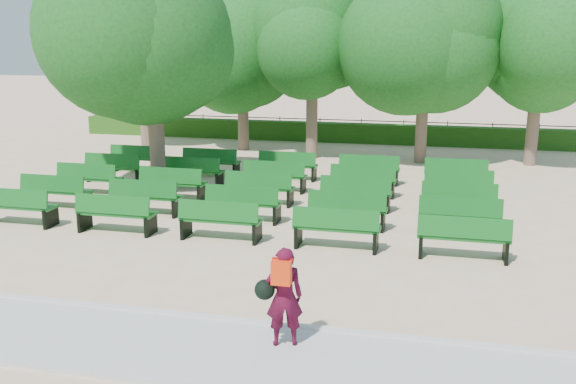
{
  "coord_description": "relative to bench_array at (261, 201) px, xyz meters",
  "views": [
    {
      "loc": [
        4.67,
        -16.03,
        4.81
      ],
      "look_at": [
        1.09,
        -1.0,
        1.1
      ],
      "focal_mm": 40.0,
      "sensor_mm": 36.0,
      "label": 1
    }
  ],
  "objects": [
    {
      "name": "person",
      "position": [
        2.8,
        -8.69,
        0.79
      ],
      "size": [
        0.81,
        0.56,
        1.62
      ],
      "rotation": [
        0.0,
        0.0,
        3.47
      ],
      "color": "#470A20",
      "rests_on": "ground"
    },
    {
      "name": "bench_array",
      "position": [
        0.0,
        0.0,
        0.0
      ],
      "size": [
        2.03,
        0.69,
        1.27
      ],
      "rotation": [
        0.0,
        0.0,
        0.03
      ],
      "color": "#105F1B",
      "rests_on": "ground"
    },
    {
      "name": "curb",
      "position": [
        0.39,
        -8.01,
        -0.05
      ],
      "size": [
        30.0,
        0.12,
        0.1
      ],
      "primitive_type": "cube",
      "color": "silver",
      "rests_on": "ground"
    },
    {
      "name": "tree_among",
      "position": [
        -3.66,
        0.84,
        4.7
      ],
      "size": [
        5.18,
        5.18,
        7.15
      ],
      "color": "brown",
      "rests_on": "ground"
    },
    {
      "name": "paving",
      "position": [
        0.39,
        -9.16,
        -0.07
      ],
      "size": [
        30.0,
        2.2,
        0.06
      ],
      "primitive_type": "cube",
      "color": "beige",
      "rests_on": "ground"
    },
    {
      "name": "tree_line",
      "position": [
        0.39,
        8.24,
        -0.1
      ],
      "size": [
        21.8,
        6.8,
        7.04
      ],
      "primitive_type": null,
      "color": "#1A5E1C",
      "rests_on": "ground"
    },
    {
      "name": "ground",
      "position": [
        0.39,
        -1.76,
        -0.1
      ],
      "size": [
        120.0,
        120.0,
        0.0
      ],
      "primitive_type": "plane",
      "color": "beige"
    },
    {
      "name": "fence",
      "position": [
        0.39,
        12.64,
        -0.1
      ],
      "size": [
        26.0,
        0.1,
        1.02
      ],
      "primitive_type": null,
      "color": "black",
      "rests_on": "ground"
    },
    {
      "name": "hedge",
      "position": [
        0.39,
        12.24,
        0.35
      ],
      "size": [
        26.0,
        0.7,
        0.9
      ],
      "primitive_type": "cube",
      "color": "#265917",
      "rests_on": "ground"
    }
  ]
}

